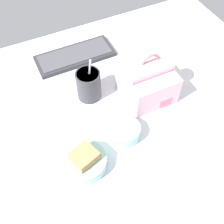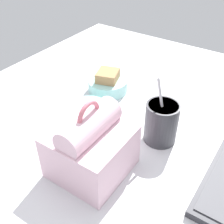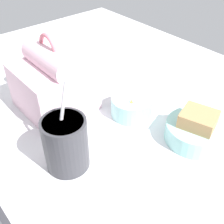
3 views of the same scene
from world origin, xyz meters
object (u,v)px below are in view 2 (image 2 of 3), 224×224
at_px(lunch_bag, 91,147).
at_px(bento_bowl_sandwich, 108,84).
at_px(soup_cup, 161,122).
at_px(bento_bowl_snacks, 90,112).

height_order(lunch_bag, bento_bowl_sandwich, lunch_bag).
bearing_deg(bento_bowl_sandwich, soup_cup, 64.48).
height_order(soup_cup, bento_bowl_sandwich, soup_cup).
height_order(bento_bowl_sandwich, bento_bowl_snacks, bento_bowl_sandwich).
height_order(soup_cup, bento_bowl_snacks, soup_cup).
relative_size(lunch_bag, bento_bowl_sandwich, 1.48).
bearing_deg(lunch_bag, bento_bowl_sandwich, -151.45).
xyz_separation_m(soup_cup, bento_bowl_snacks, (0.04, -0.22, -0.03)).
bearing_deg(soup_cup, bento_bowl_sandwich, -115.52).
xyz_separation_m(bento_bowl_sandwich, bento_bowl_snacks, (0.16, 0.05, -0.00)).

